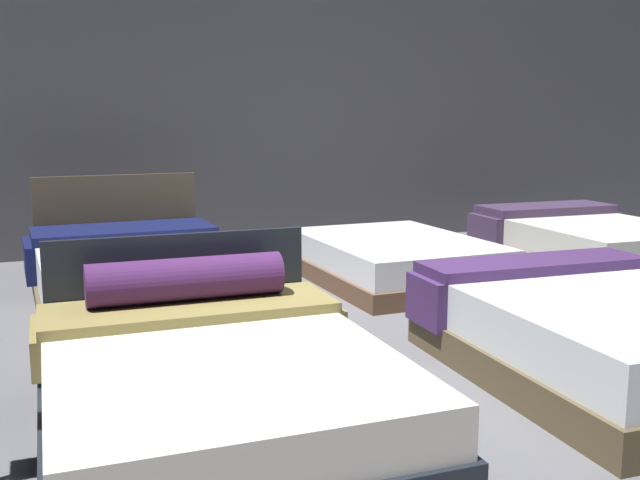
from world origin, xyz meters
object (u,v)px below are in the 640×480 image
bed_7 (588,241)px  bed_2 (607,334)px  bed_6 (395,260)px  bed_1 (216,385)px  bed_5 (136,271)px

bed_7 → bed_2: bearing=-127.7°
bed_2 → bed_6: bed_2 is taller
bed_1 → bed_6: (2.28, 2.62, -0.05)m
bed_6 → bed_7: (2.20, 0.02, 0.03)m
bed_1 → bed_2: bed_1 is taller
bed_7 → bed_1: bearing=-147.8°
bed_1 → bed_5: 2.75m
bed_5 → bed_7: bearing=-3.4°
bed_1 → bed_5: (-0.01, 2.75, -0.00)m
bed_1 → bed_7: bearing=31.0°
bed_5 → bed_6: 2.29m
bed_1 → bed_6: bed_1 is taller
bed_6 → bed_2: bearing=-91.1°
bed_1 → bed_2: bearing=-0.2°
bed_1 → bed_6: 3.47m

